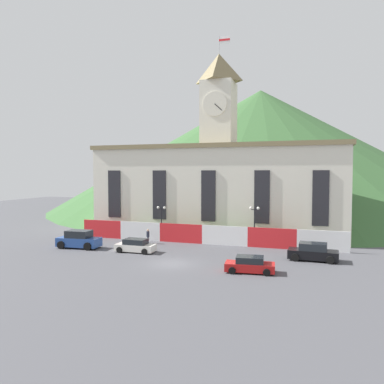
# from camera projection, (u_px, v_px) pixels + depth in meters

# --- Properties ---
(ground_plane) EXTENTS (160.00, 160.00, 0.00)m
(ground_plane) POSITION_uv_depth(u_px,v_px,m) (171.00, 264.00, 36.76)
(ground_plane) COLOR #4C4C51
(civic_building) EXTENTS (35.64, 11.30, 28.33)m
(civic_building) POSITION_uv_depth(u_px,v_px,m) (218.00, 185.00, 54.36)
(civic_building) COLOR silver
(civic_building) RESTS_ON ground
(banner_fence) EXTENTS (34.37, 0.12, 2.39)m
(banner_fence) POSITION_uv_depth(u_px,v_px,m) (202.00, 234.00, 46.85)
(banner_fence) COLOR red
(banner_fence) RESTS_ON ground
(hillside_backdrop) EXTENTS (102.29, 102.29, 29.57)m
(hillside_backdrop) POSITION_uv_depth(u_px,v_px,m) (260.00, 149.00, 94.66)
(hillside_backdrop) COLOR #386033
(hillside_backdrop) RESTS_ON ground
(street_lamp_left) EXTENTS (1.26, 0.36, 4.45)m
(street_lamp_left) POSITION_uv_depth(u_px,v_px,m) (161.00, 215.00, 49.89)
(street_lamp_left) COLOR black
(street_lamp_left) RESTS_ON ground
(street_lamp_far_right) EXTENTS (1.26, 0.36, 4.76)m
(street_lamp_far_right) POSITION_uv_depth(u_px,v_px,m) (254.00, 217.00, 46.01)
(street_lamp_far_right) COLOR black
(street_lamp_far_right) RESTS_ON ground
(car_red_sedan) EXTENTS (4.57, 2.50, 1.45)m
(car_red_sedan) POSITION_uv_depth(u_px,v_px,m) (250.00, 265.00, 33.55)
(car_red_sedan) COLOR red
(car_red_sedan) RESTS_ON ground
(car_white_taxi) EXTENTS (4.52, 2.18, 1.50)m
(car_white_taxi) POSITION_uv_depth(u_px,v_px,m) (136.00, 246.00, 42.09)
(car_white_taxi) COLOR white
(car_white_taxi) RESTS_ON ground
(car_blue_van) EXTENTS (5.22, 2.64, 2.10)m
(car_blue_van) POSITION_uv_depth(u_px,v_px,m) (79.00, 240.00, 44.34)
(car_blue_van) COLOR #284C99
(car_blue_van) RESTS_ON ground
(car_black_suv) EXTENTS (4.97, 2.50, 1.80)m
(car_black_suv) POSITION_uv_depth(u_px,v_px,m) (313.00, 252.00, 38.06)
(car_black_suv) COLOR black
(car_black_suv) RESTS_ON ground
(pedestrian) EXTENTS (0.54, 0.54, 1.81)m
(pedestrian) POSITION_uv_depth(u_px,v_px,m) (148.00, 236.00, 47.19)
(pedestrian) COLOR #282D3D
(pedestrian) RESTS_ON ground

